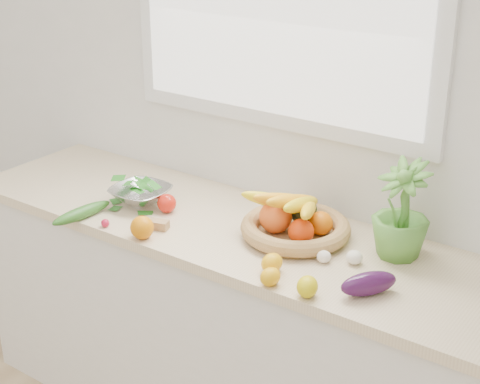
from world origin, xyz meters
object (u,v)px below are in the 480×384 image
Objects in this scene: apple at (167,203)px; colander_with_spinach at (140,190)px; fruit_basket at (295,222)px; cucumber at (82,213)px; potted_herb at (401,210)px; eggplant at (369,284)px.

apple is 0.13m from colander_with_spinach.
apple is 0.51m from fruit_basket.
colander_with_spinach is at bearing 68.23° from cucumber.
eggplant is at bearing -83.40° from potted_herb.
eggplant is 0.32m from potted_herb.
cucumber is at bearing -173.52° from eggplant.
potted_herb is 1.01m from colander_with_spinach.
eggplant reaches higher than cucumber.
cucumber is 0.24m from colander_with_spinach.
colander_with_spinach is (-0.13, -0.00, 0.02)m from apple.
fruit_basket is 2.05× the size of colander_with_spinach.
fruit_basket is 0.64m from colander_with_spinach.
apple reaches higher than cucumber.
potted_herb reaches higher than apple.
apple is at bearing -167.93° from potted_herb.
cucumber is (-1.11, -0.13, -0.01)m from eggplant.
cucumber is 1.14× the size of colander_with_spinach.
potted_herb is at bearing 12.36° from fruit_basket.
fruit_basket is at bearing 11.87° from apple.
cucumber is at bearing -155.13° from fruit_basket.
fruit_basket reaches higher than eggplant.
cucumber is 0.77× the size of potted_herb.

